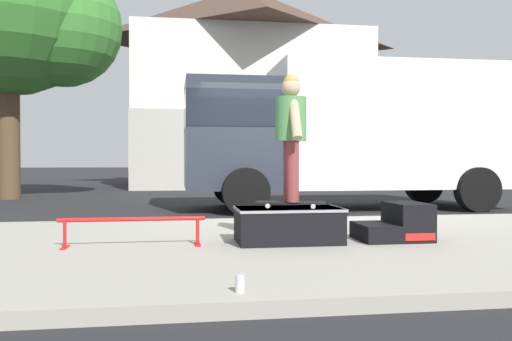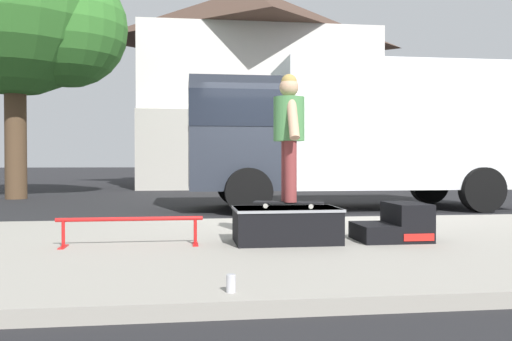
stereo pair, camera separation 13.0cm
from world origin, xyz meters
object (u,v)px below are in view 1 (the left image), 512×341
skate_box (288,224)px  skater_kid (291,127)px  soda_can (240,283)px  kicker_ramp (398,225)px  box_truck (346,129)px  grind_rail (132,224)px  skateboard (291,203)px  street_tree_main (19,8)px

skate_box → skater_kid: 1.08m
soda_can → kicker_ramp: bearing=46.0°
skate_box → box_truck: 5.95m
kicker_ramp → skater_kid: (-1.27, -0.03, 1.11)m
grind_rail → skater_kid: 2.02m
skateboard → box_truck: size_ratio=0.12×
kicker_ramp → skater_kid: skater_kid is taller
soda_can → box_truck: bearing=66.7°
kicker_ramp → skater_kid: size_ratio=0.56×
box_truck → grind_rail: bearing=-127.7°
grind_rail → soda_can: 2.34m
skate_box → street_tree_main: bearing=119.9°
street_tree_main → kicker_ramp: bearing=-54.5°
skateboard → box_truck: box_truck is taller
soda_can → skateboard: bearing=68.8°
skateboard → soda_can: bearing=-111.2°
skateboard → skater_kid: bearing=180.0°
grind_rail → street_tree_main: size_ratio=0.20×
grind_rail → kicker_ramp: bearing=0.4°
skate_box → kicker_ramp: (1.29, -0.00, -0.03)m
skate_box → grind_rail: 1.70m
grind_rail → soda_can: (0.89, -2.15, -0.17)m
kicker_ramp → skateboard: size_ratio=0.98×
street_tree_main → skate_box: bearing=-60.1°
soda_can → street_tree_main: (-4.50, 11.43, 4.89)m
soda_can → street_tree_main: street_tree_main is taller
kicker_ramp → soda_can: 3.03m
box_truck → skater_kid: bearing=-114.1°
grind_rail → skate_box: bearing=0.7°
skateboard → grind_rail: bearing=179.7°
skate_box → grind_rail: size_ratio=0.76×
grind_rail → skateboard: (1.73, -0.01, 0.21)m
skateboard → skate_box: bearing=128.6°
skater_kid → soda_can: 2.61m
kicker_ramp → street_tree_main: street_tree_main is taller
street_tree_main → skater_kid: bearing=-60.1°
kicker_ramp → soda_can: size_ratio=6.28×
grind_rail → skateboard: 1.74m
box_truck → soda_can: bearing=-113.3°
skater_kid → street_tree_main: bearing=119.9°
skate_box → street_tree_main: street_tree_main is taller
grind_rail → street_tree_main: street_tree_main is taller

